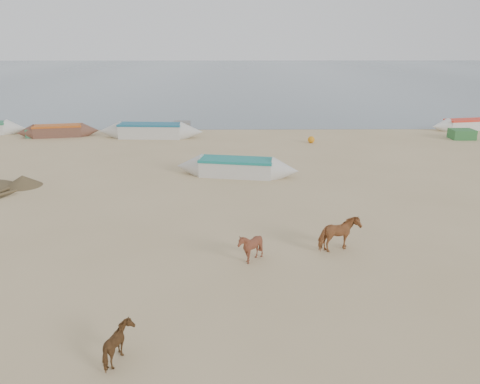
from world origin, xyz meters
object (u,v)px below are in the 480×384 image
calf_front (250,247)px  calf_right (120,345)px  cow_adult (339,234)px  near_canoe (237,167)px

calf_front → calf_right: 5.38m
cow_adult → near_canoe: size_ratio=0.22×
cow_adult → calf_right: size_ratio=1.64×
calf_front → calf_right: size_ratio=1.19×
calf_right → near_canoe: size_ratio=0.13×
calf_right → near_canoe: near_canoe is taller
calf_right → near_canoe: (2.48, 13.91, 0.02)m
cow_adult → near_canoe: cow_adult is taller
cow_adult → calf_front: 2.90m
cow_adult → near_canoe: 9.17m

